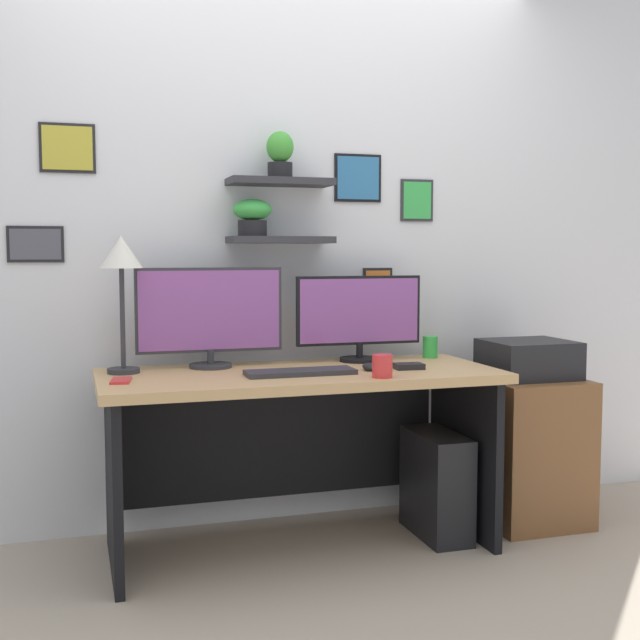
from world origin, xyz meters
TOP-DOWN VIEW (x-y plane):
  - ground_plane at (0.00, 0.00)m, footprint 8.00×8.00m
  - back_wall_assembly at (-0.00, 0.44)m, footprint 4.40×0.24m
  - desk at (0.00, 0.05)m, footprint 1.63×0.68m
  - monitor_left at (-0.34, 0.22)m, footprint 0.62×0.18m
  - monitor_right at (0.34, 0.22)m, footprint 0.58×0.18m
  - keyboard at (-0.03, -0.09)m, footprint 0.44×0.14m
  - computer_mouse at (0.28, -0.07)m, footprint 0.06×0.09m
  - desk_lamp at (-0.70, 0.16)m, footprint 0.17×0.17m
  - cell_phone at (-0.72, -0.06)m, footprint 0.09×0.15m
  - coffee_mug at (0.26, -0.25)m, footprint 0.08×0.08m
  - pen_cup at (0.69, 0.23)m, footprint 0.07×0.07m
  - scissors_tray at (0.45, -0.08)m, footprint 0.13×0.09m
  - drawer_cabinet at (1.10, 0.05)m, footprint 0.44×0.50m
  - printer at (1.10, 0.05)m, footprint 0.38×0.34m
  - computer_tower_right at (0.61, -0.02)m, footprint 0.18×0.40m

SIDE VIEW (x-z plane):
  - ground_plane at x=0.00m, z-range 0.00..0.00m
  - computer_tower_right at x=0.61m, z-range 0.00..0.45m
  - drawer_cabinet at x=1.10m, z-range 0.00..0.67m
  - desk at x=0.00m, z-range 0.17..0.92m
  - printer at x=1.10m, z-range 0.67..0.84m
  - cell_phone at x=-0.72m, z-range 0.75..0.76m
  - keyboard at x=-0.03m, z-range 0.75..0.77m
  - scissors_tray at x=0.45m, z-range 0.75..0.77m
  - computer_mouse at x=0.28m, z-range 0.75..0.78m
  - coffee_mug at x=0.26m, z-range 0.75..0.84m
  - pen_cup at x=0.69m, z-range 0.75..0.85m
  - monitor_right at x=0.34m, z-range 0.76..1.15m
  - monitor_left at x=-0.34m, z-range 0.76..1.19m
  - desk_lamp at x=-0.70m, z-range 0.91..1.47m
  - back_wall_assembly at x=0.00m, z-range 0.00..2.70m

